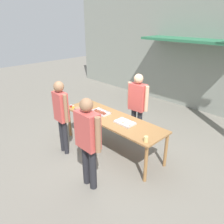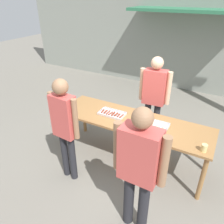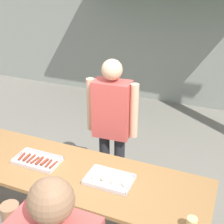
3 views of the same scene
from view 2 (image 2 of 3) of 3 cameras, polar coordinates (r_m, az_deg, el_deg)
ground_plane at (r=4.33m, az=4.77°, el=-11.85°), size 24.00×24.00×0.00m
building_facade_back at (r=7.15m, az=20.28°, el=22.79°), size 12.00×1.11×4.50m
serving_table at (r=3.87m, az=5.23°, el=-3.12°), size 2.74×0.84×0.86m
food_tray_sausages at (r=3.98m, az=-0.02°, el=-0.45°), size 0.48×0.28×0.04m
food_tray_buns at (r=3.71m, az=11.02°, el=-3.39°), size 0.45×0.30×0.06m
condiment_jar_mustard at (r=4.18m, az=-12.17°, el=0.72°), size 0.06×0.06×0.07m
condiment_jar_ketchup at (r=4.13m, az=-11.16°, el=0.48°), size 0.06×0.06×0.07m
beer_cup at (r=3.33m, az=22.94°, el=-8.66°), size 0.08×0.08×0.12m
person_server_behind_table at (r=4.38m, az=10.98°, el=4.85°), size 0.62×0.26×1.80m
person_customer_holding_hotdog at (r=3.38m, az=-12.27°, el=-2.69°), size 0.54×0.23×1.78m
person_customer_with_cup at (r=2.60m, az=7.05°, el=-13.36°), size 0.66×0.26×1.82m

